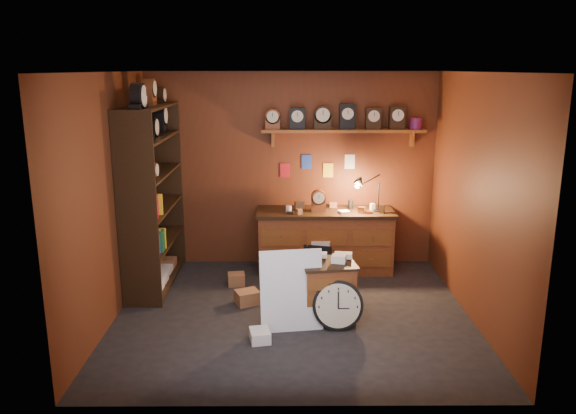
# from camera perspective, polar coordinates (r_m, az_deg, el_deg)

# --- Properties ---
(floor) EXTENTS (4.00, 4.00, 0.00)m
(floor) POSITION_cam_1_polar(r_m,az_deg,el_deg) (6.54, 0.47, -10.82)
(floor) COLOR black
(floor) RESTS_ON ground
(room_shell) EXTENTS (4.02, 3.62, 2.71)m
(room_shell) POSITION_cam_1_polar(r_m,az_deg,el_deg) (6.13, 0.91, 4.38)
(room_shell) COLOR #5B2A15
(room_shell) RESTS_ON ground
(shelving_unit) EXTENTS (0.47, 1.60, 2.58)m
(shelving_unit) POSITION_cam_1_polar(r_m,az_deg,el_deg) (7.28, -13.86, 1.75)
(shelving_unit) COLOR black
(shelving_unit) RESTS_ON ground
(workbench) EXTENTS (1.87, 0.66, 1.36)m
(workbench) POSITION_cam_1_polar(r_m,az_deg,el_deg) (7.77, 3.80, -3.05)
(workbench) COLOR brown
(workbench) RESTS_ON ground
(low_cabinet) EXTENTS (0.65, 0.57, 0.75)m
(low_cabinet) POSITION_cam_1_polar(r_m,az_deg,el_deg) (6.31, 4.06, -8.19)
(low_cabinet) COLOR brown
(low_cabinet) RESTS_ON ground
(big_round_clock) EXTENTS (0.55, 0.17, 0.55)m
(big_round_clock) POSITION_cam_1_polar(r_m,az_deg,el_deg) (6.12, 5.08, -9.92)
(big_round_clock) COLOR black
(big_round_clock) RESTS_ON ground
(white_panel) EXTENTS (0.69, 0.28, 0.89)m
(white_panel) POSITION_cam_1_polar(r_m,az_deg,el_deg) (6.22, 0.34, -12.17)
(white_panel) COLOR silver
(white_panel) RESTS_ON ground
(mini_fridge) EXTENTS (0.59, 0.61, 0.51)m
(mini_fridge) POSITION_cam_1_polar(r_m,az_deg,el_deg) (7.75, 2.76, -4.78)
(mini_fridge) COLOR silver
(mini_fridge) RESTS_ON ground
(floor_box_a) EXTENTS (0.33, 0.31, 0.16)m
(floor_box_a) POSITION_cam_1_polar(r_m,az_deg,el_deg) (6.79, -4.15, -9.14)
(floor_box_a) COLOR #9B6944
(floor_box_a) RESTS_ON ground
(floor_box_b) EXTENTS (0.24, 0.27, 0.12)m
(floor_box_b) POSITION_cam_1_polar(r_m,az_deg,el_deg) (5.93, -2.86, -12.92)
(floor_box_b) COLOR white
(floor_box_b) RESTS_ON ground
(floor_box_c) EXTENTS (0.24, 0.21, 0.16)m
(floor_box_c) POSITION_cam_1_polar(r_m,az_deg,el_deg) (7.35, -5.27, -7.32)
(floor_box_c) COLOR #9B6944
(floor_box_c) RESTS_ON ground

